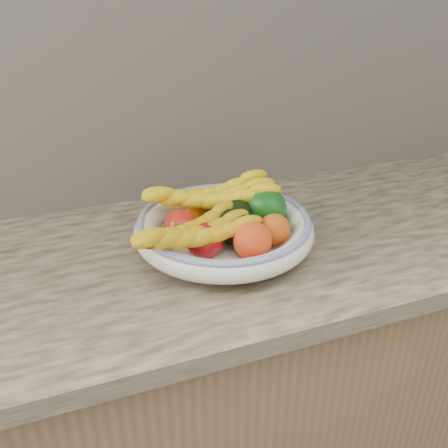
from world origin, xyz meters
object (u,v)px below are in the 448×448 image
Objects in this scene: green_mango at (262,205)px; banana_bunch_back at (210,199)px; banana_bunch_front at (195,236)px; fruit_bowl at (224,229)px.

banana_bunch_back reaches higher than green_mango.
banana_bunch_front is at bearing -176.95° from green_mango.
green_mango is 0.44× the size of banana_bunch_front.
fruit_bowl is 3.04× the size of green_mango.
banana_bunch_front is at bearing -115.53° from banana_bunch_back.
fruit_bowl is 0.11m from banana_bunch_front.
green_mango is (0.10, 0.03, 0.03)m from fruit_bowl.
banana_bunch_back is (-0.11, 0.05, 0.01)m from green_mango.
green_mango is 0.21m from banana_bunch_front.
banana_bunch_front is (-0.19, -0.09, 0.01)m from green_mango.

